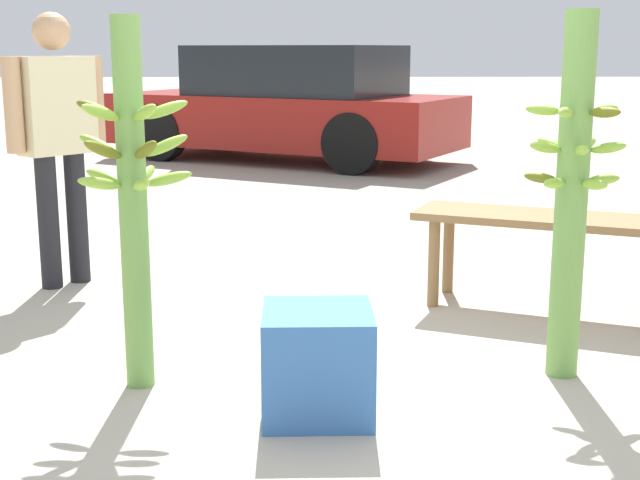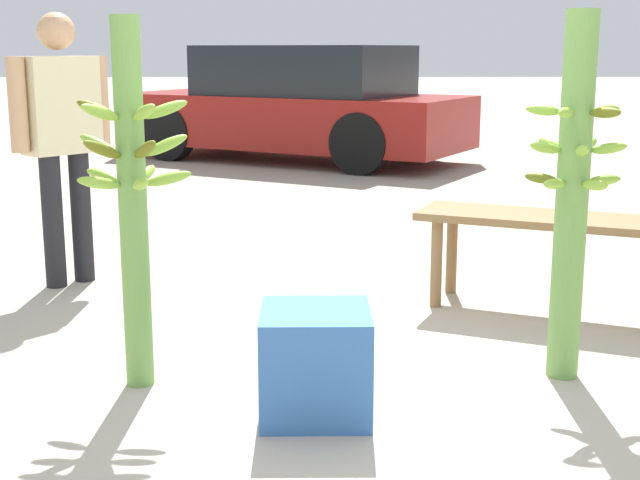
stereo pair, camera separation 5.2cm
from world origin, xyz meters
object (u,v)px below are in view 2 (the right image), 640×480
banana_stalk_center (572,193)px  vendor_person (62,127)px  market_bench (548,230)px  produce_crate (316,363)px  parked_car (296,105)px  banana_stalk_left (132,193)px

banana_stalk_center → vendor_person: 2.89m
market_bench → produce_crate: (-1.20, -1.33, -0.23)m
market_bench → parked_car: size_ratio=0.31×
market_bench → vendor_person: bearing=-168.5°
vendor_person → market_bench: size_ratio=1.12×
banana_stalk_center → vendor_person: bearing=148.1°
market_bench → banana_stalk_center: bearing=-76.0°
vendor_person → market_bench: 2.72m
banana_stalk_center → vendor_person: size_ratio=0.97×
banana_stalk_center → market_bench: 1.02m
banana_stalk_center → produce_crate: size_ratio=3.70×
produce_crate → vendor_person: bearing=126.4°
produce_crate → parked_car: bearing=91.3°
banana_stalk_center → market_bench: (0.17, 0.94, -0.34)m
banana_stalk_left → parked_car: 7.45m
banana_stalk_center → market_bench: bearing=79.9°
vendor_person → produce_crate: (1.41, -1.92, -0.71)m
banana_stalk_left → banana_stalk_center: banana_stalk_center is taller
banana_stalk_left → banana_stalk_center: 1.75m
banana_stalk_left → parked_car: bearing=85.9°
vendor_person → parked_car: bearing=30.8°
banana_stalk_left → banana_stalk_center: bearing=2.4°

